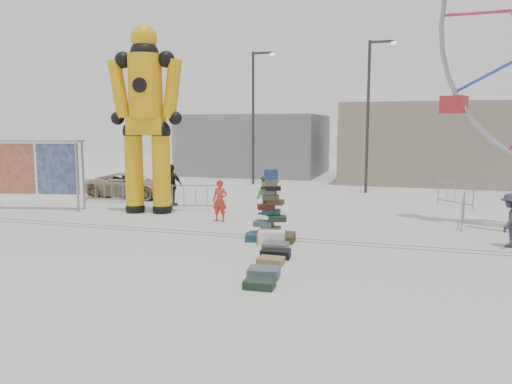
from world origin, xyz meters
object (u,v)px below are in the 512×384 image
(steamer_trunk, at_px, (272,238))
(pedestrian_green, at_px, (265,196))
(lamp_post_right, at_px, (370,109))
(barricade_wheel_back, at_px, (455,194))
(barricade_dummy_c, at_px, (196,197))
(pedestrian_grey, at_px, (510,220))
(parked_suv, at_px, (131,185))
(barricade_dummy_b, at_px, (127,191))
(banner_scaffold, at_px, (35,158))
(lamp_post_left, at_px, (255,111))
(suitcase_tower, at_px, (271,220))
(pedestrian_red, at_px, (220,201))
(barricade_wheel_front, at_px, (463,211))
(pedestrian_black, at_px, (172,185))
(crash_test_dummy, at_px, (146,112))
(barricade_dummy_a, at_px, (104,191))

(steamer_trunk, bearing_deg, pedestrian_green, 95.60)
(lamp_post_right, relative_size, barricade_wheel_back, 4.00)
(barricade_dummy_c, height_order, pedestrian_grey, pedestrian_grey)
(barricade_dummy_c, distance_m, parked_suv, 5.26)
(pedestrian_grey, bearing_deg, barricade_dummy_b, -84.59)
(pedestrian_grey, bearing_deg, barricade_wheel_back, -152.54)
(barricade_dummy_c, bearing_deg, barricade_dummy_b, 149.63)
(steamer_trunk, bearing_deg, banner_scaffold, 151.48)
(lamp_post_left, distance_m, suitcase_tower, 15.78)
(barricade_dummy_c, xyz_separation_m, pedestrian_red, (1.94, -2.14, 0.23))
(suitcase_tower, bearing_deg, barricade_wheel_front, 25.62)
(lamp_post_right, height_order, suitcase_tower, lamp_post_right)
(suitcase_tower, xyz_separation_m, pedestrian_red, (-2.67, 2.49, 0.16))
(pedestrian_black, bearing_deg, suitcase_tower, 147.75)
(lamp_post_left, relative_size, pedestrian_red, 5.10)
(crash_test_dummy, bearing_deg, barricade_dummy_b, 126.92)
(barricade_wheel_front, xyz_separation_m, parked_suv, (-15.22, 3.02, 0.07))
(crash_test_dummy, distance_m, pedestrian_grey, 13.76)
(barricade_dummy_c, bearing_deg, barricade_wheel_back, 4.59)
(lamp_post_right, height_order, barricade_wheel_front, lamp_post_right)
(suitcase_tower, height_order, barricade_dummy_c, suitcase_tower)
(suitcase_tower, distance_m, pedestrian_red, 3.65)
(suitcase_tower, relative_size, barricade_wheel_back, 1.12)
(barricade_dummy_b, distance_m, pedestrian_green, 7.24)
(lamp_post_right, height_order, pedestrian_grey, lamp_post_right)
(lamp_post_right, bearing_deg, lamp_post_left, 164.05)
(banner_scaffold, xyz_separation_m, barricade_dummy_c, (6.47, 2.01, -1.69))
(crash_test_dummy, relative_size, pedestrian_black, 4.15)
(pedestrian_red, bearing_deg, pedestrian_grey, -8.14)
(banner_scaffold, relative_size, pedestrian_grey, 2.58)
(barricade_dummy_a, distance_m, parked_suv, 1.82)
(crash_test_dummy, height_order, pedestrian_red, crash_test_dummy)
(barricade_dummy_b, height_order, barricade_wheel_back, same)
(banner_scaffold, distance_m, barricade_dummy_b, 4.23)
(suitcase_tower, relative_size, crash_test_dummy, 0.29)
(lamp_post_right, xyz_separation_m, pedestrian_green, (-3.38, -8.27, -3.69))
(lamp_post_left, height_order, barricade_dummy_b, lamp_post_left)
(steamer_trunk, bearing_deg, barricade_dummy_c, 119.98)
(barricade_wheel_back, bearing_deg, parked_suv, -125.36)
(pedestrian_red, bearing_deg, barricade_wheel_front, 10.05)
(steamer_trunk, distance_m, pedestrian_green, 5.02)
(steamer_trunk, bearing_deg, barricade_dummy_b, 132.25)
(pedestrian_red, bearing_deg, barricade_dummy_c, 131.66)
(pedestrian_green, xyz_separation_m, pedestrian_black, (-4.65, 1.09, 0.15))
(lamp_post_left, distance_m, crash_test_dummy, 11.12)
(steamer_trunk, distance_m, barricade_wheel_front, 7.45)
(suitcase_tower, height_order, pedestrian_red, suitcase_tower)
(steamer_trunk, bearing_deg, lamp_post_right, 69.24)
(suitcase_tower, bearing_deg, parked_suv, 133.42)
(pedestrian_grey, bearing_deg, steamer_trunk, -54.61)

